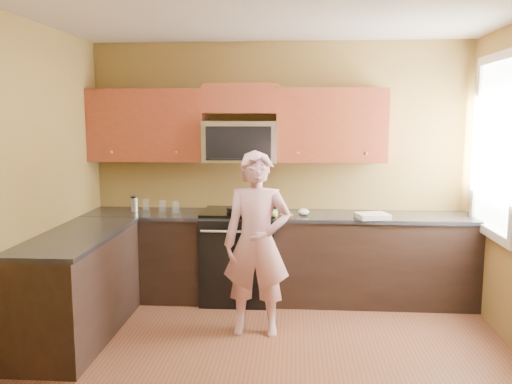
# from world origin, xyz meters

# --- Properties ---
(floor) EXTENTS (4.00, 4.00, 0.00)m
(floor) POSITION_xyz_m (0.00, 0.00, 0.00)
(floor) COLOR brown
(floor) RESTS_ON ground
(wall_back) EXTENTS (4.00, 0.00, 4.00)m
(wall_back) POSITION_xyz_m (0.00, 2.00, 1.35)
(wall_back) COLOR brown
(wall_back) RESTS_ON ground
(wall_front) EXTENTS (4.00, 0.00, 4.00)m
(wall_front) POSITION_xyz_m (0.00, -2.00, 1.35)
(wall_front) COLOR brown
(wall_front) RESTS_ON ground
(wall_left) EXTENTS (0.00, 4.00, 4.00)m
(wall_left) POSITION_xyz_m (-2.00, 0.00, 1.35)
(wall_left) COLOR brown
(wall_left) RESTS_ON ground
(cabinet_back_run) EXTENTS (4.00, 0.60, 0.88)m
(cabinet_back_run) POSITION_xyz_m (0.00, 1.70, 0.44)
(cabinet_back_run) COLOR black
(cabinet_back_run) RESTS_ON floor
(cabinet_left_run) EXTENTS (0.60, 1.60, 0.88)m
(cabinet_left_run) POSITION_xyz_m (-1.70, 0.60, 0.44)
(cabinet_left_run) COLOR black
(cabinet_left_run) RESTS_ON floor
(countertop_back) EXTENTS (4.00, 0.62, 0.04)m
(countertop_back) POSITION_xyz_m (0.00, 1.69, 0.90)
(countertop_back) COLOR black
(countertop_back) RESTS_ON cabinet_back_run
(countertop_left) EXTENTS (0.62, 1.60, 0.04)m
(countertop_left) POSITION_xyz_m (-1.69, 0.60, 0.90)
(countertop_left) COLOR black
(countertop_left) RESTS_ON cabinet_left_run
(stove) EXTENTS (0.76, 0.65, 0.95)m
(stove) POSITION_xyz_m (-0.40, 1.68, 0.47)
(stove) COLOR black
(stove) RESTS_ON floor
(microwave) EXTENTS (0.76, 0.40, 0.42)m
(microwave) POSITION_xyz_m (-0.40, 1.80, 1.45)
(microwave) COLOR silver
(microwave) RESTS_ON wall_back
(upper_cab_left) EXTENTS (1.22, 0.33, 0.75)m
(upper_cab_left) POSITION_xyz_m (-1.39, 1.83, 1.45)
(upper_cab_left) COLOR maroon
(upper_cab_left) RESTS_ON wall_back
(upper_cab_right) EXTENTS (1.12, 0.33, 0.75)m
(upper_cab_right) POSITION_xyz_m (0.54, 1.83, 1.45)
(upper_cab_right) COLOR maroon
(upper_cab_right) RESTS_ON wall_back
(upper_cab_over_mw) EXTENTS (0.76, 0.33, 0.30)m
(upper_cab_over_mw) POSITION_xyz_m (-0.40, 1.83, 2.10)
(upper_cab_over_mw) COLOR maroon
(upper_cab_over_mw) RESTS_ON wall_back
(window) EXTENTS (0.06, 1.06, 1.66)m
(window) POSITION_xyz_m (1.98, 1.20, 1.65)
(window) COLOR white
(window) RESTS_ON wall_right
(woman) EXTENTS (0.60, 0.40, 1.62)m
(woman) POSITION_xyz_m (-0.15, 0.81, 0.81)
(woman) COLOR pink
(woman) RESTS_ON floor
(frying_pan) EXTENTS (0.25, 0.42, 0.05)m
(frying_pan) POSITION_xyz_m (-0.41, 1.59, 0.95)
(frying_pan) COLOR black
(frying_pan) RESTS_ON stove
(butter_tub) EXTENTS (0.13, 0.13, 0.09)m
(butter_tub) POSITION_xyz_m (-0.06, 1.60, 0.92)
(butter_tub) COLOR yellow
(butter_tub) RESTS_ON countertop_back
(toast_slice) EXTENTS (0.14, 0.14, 0.01)m
(toast_slice) POSITION_xyz_m (0.09, 1.60, 0.93)
(toast_slice) COLOR #B27F47
(toast_slice) RESTS_ON countertop_back
(napkin_a) EXTENTS (0.13, 0.14, 0.06)m
(napkin_a) POSITION_xyz_m (-0.28, 1.45, 0.95)
(napkin_a) COLOR silver
(napkin_a) RESTS_ON countertop_back
(napkin_b) EXTENTS (0.16, 0.17, 0.07)m
(napkin_b) POSITION_xyz_m (0.26, 1.64, 0.95)
(napkin_b) COLOR silver
(napkin_b) RESTS_ON countertop_back
(dish_towel) EXTENTS (0.35, 0.31, 0.05)m
(dish_towel) POSITION_xyz_m (0.94, 1.50, 0.95)
(dish_towel) COLOR white
(dish_towel) RESTS_ON countertop_back
(travel_mug) EXTENTS (0.10, 0.10, 0.16)m
(travel_mug) POSITION_xyz_m (-1.52, 1.72, 0.92)
(travel_mug) COLOR silver
(travel_mug) RESTS_ON countertop_back
(glass_a) EXTENTS (0.08, 0.08, 0.12)m
(glass_a) POSITION_xyz_m (-1.43, 1.81, 0.98)
(glass_a) COLOR silver
(glass_a) RESTS_ON countertop_back
(glass_b) EXTENTS (0.08, 0.08, 0.12)m
(glass_b) POSITION_xyz_m (-1.22, 1.73, 0.98)
(glass_b) COLOR silver
(glass_b) RESTS_ON countertop_back
(glass_c) EXTENTS (0.09, 0.09, 0.12)m
(glass_c) POSITION_xyz_m (-1.07, 1.68, 0.98)
(glass_c) COLOR silver
(glass_c) RESTS_ON countertop_back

